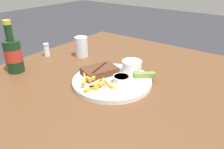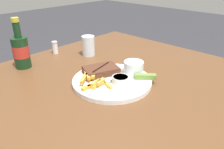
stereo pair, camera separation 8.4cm
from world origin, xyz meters
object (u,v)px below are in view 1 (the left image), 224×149
at_px(steak_portion, 100,71).
at_px(dinner_plate, 112,81).
at_px(salt_shaker, 46,50).
at_px(dipping_sauce_cup, 121,79).
at_px(drinking_glass, 81,47).
at_px(pickle_spear, 144,75).
at_px(beer_bottle, 13,54).
at_px(coleslaw_cup, 132,66).
at_px(fork_utensil, 105,89).

bearing_deg(steak_portion, dinner_plate, -95.47).
relative_size(steak_portion, salt_shaker, 2.45).
distance_m(dipping_sauce_cup, drinking_glass, 0.37).
bearing_deg(salt_shaker, dipping_sauce_cup, -94.32).
bearing_deg(steak_portion, salt_shaker, 85.39).
relative_size(dipping_sauce_cup, pickle_spear, 0.83).
bearing_deg(drinking_glass, dinner_plate, -115.20).
bearing_deg(beer_bottle, coleslaw_cup, -58.32).
xyz_separation_m(pickle_spear, salt_shaker, (-0.05, 0.54, 0.00)).
distance_m(steak_portion, dipping_sauce_cup, 0.11).
distance_m(dinner_plate, dipping_sauce_cup, 0.05).
height_order(dipping_sauce_cup, beer_bottle, beer_bottle).
bearing_deg(salt_shaker, dinner_plate, -94.74).
distance_m(steak_portion, beer_bottle, 0.38).
distance_m(pickle_spear, beer_bottle, 0.55).
relative_size(dinner_plate, steak_portion, 1.93).
bearing_deg(beer_bottle, drinking_glass, -18.32).
bearing_deg(coleslaw_cup, dinner_plate, 165.53).
height_order(steak_portion, pickle_spear, steak_portion).
height_order(fork_utensil, beer_bottle, beer_bottle).
xyz_separation_m(steak_portion, coleslaw_cup, (0.09, -0.09, 0.01)).
xyz_separation_m(dinner_plate, drinking_glass, (0.14, 0.30, 0.04)).
xyz_separation_m(dipping_sauce_cup, pickle_spear, (0.09, -0.05, -0.00)).
bearing_deg(fork_utensil, steak_portion, 28.91).
relative_size(coleslaw_cup, pickle_spear, 1.04).
bearing_deg(steak_portion, drinking_glass, 59.89).
distance_m(coleslaw_cup, beer_bottle, 0.50).
bearing_deg(pickle_spear, drinking_glass, 82.50).
bearing_deg(coleslaw_cup, steak_portion, 135.08).
relative_size(pickle_spear, salt_shaker, 1.18).
xyz_separation_m(steak_portion, dipping_sauce_cup, (-0.01, -0.11, 0.00)).
relative_size(dinner_plate, drinking_glass, 3.05).
relative_size(coleslaw_cup, dipping_sauce_cup, 1.26).
bearing_deg(steak_portion, fork_utensil, -130.78).
distance_m(dipping_sauce_cup, salt_shaker, 0.49).
bearing_deg(steak_portion, coleslaw_cup, -44.92).
bearing_deg(salt_shaker, coleslaw_cup, -82.37).
height_order(dinner_plate, beer_bottle, beer_bottle).
xyz_separation_m(coleslaw_cup, salt_shaker, (-0.06, 0.47, -0.01)).
bearing_deg(dipping_sauce_cup, pickle_spear, -28.49).
bearing_deg(salt_shaker, drinking_glass, -54.61).
bearing_deg(dinner_plate, steak_portion, 84.53).
relative_size(steak_portion, dipping_sauce_cup, 2.50).
bearing_deg(fork_utensil, drinking_glass, 36.16).
xyz_separation_m(dinner_plate, salt_shaker, (0.04, 0.44, 0.02)).
bearing_deg(drinking_glass, salt_shaker, 125.39).
relative_size(coleslaw_cup, drinking_glass, 0.80).
bearing_deg(salt_shaker, fork_utensil, -103.42).
height_order(dipping_sauce_cup, drinking_glass, drinking_glass).
bearing_deg(dinner_plate, fork_utensil, -159.68).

